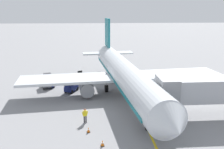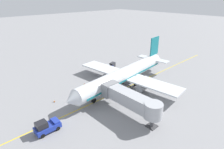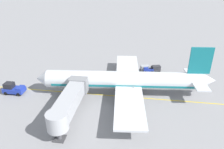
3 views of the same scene
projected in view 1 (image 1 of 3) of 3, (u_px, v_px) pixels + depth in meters
ground_plane at (130, 91)px, 38.77m from camera, size 400.00×400.00×0.00m
gate_lead_in_line at (130, 91)px, 38.77m from camera, size 0.24×80.00×0.01m
parked_airliner at (124, 74)px, 36.34m from camera, size 30.38×37.35×10.63m
jet_bridge at (218, 89)px, 28.48m from camera, size 14.03×3.50×4.98m
baggage_tug_lead at (82, 77)px, 44.45m from camera, size 2.30×2.76×1.62m
baggage_tug_trailing at (71, 87)px, 38.29m from camera, size 2.16×2.77×1.62m
baggage_tug_spare at (50, 82)px, 40.94m from camera, size 1.67×2.67×1.62m
baggage_cart_front at (46, 82)px, 40.04m from camera, size 1.87×2.98×1.58m
baggage_cart_second_in_train at (48, 78)px, 42.82m from camera, size 1.87×2.98×1.58m
ground_crew_wing_walker at (85, 115)px, 27.69m from camera, size 0.72×0.34×1.69m
safety_cone_nose_right at (88, 130)px, 25.70m from camera, size 0.36×0.36×0.59m
safety_cone_wing_tip at (102, 143)px, 23.13m from camera, size 0.36×0.36×0.59m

